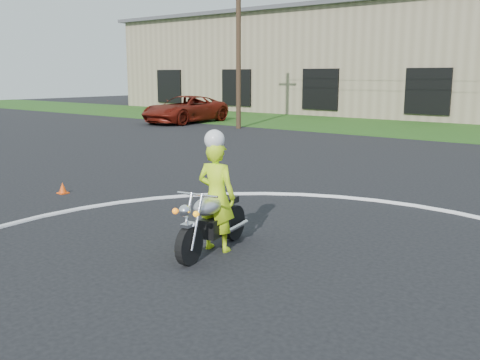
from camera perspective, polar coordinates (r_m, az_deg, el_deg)
The scene contains 5 objects.
course_markings at distance 8.37m, azimuth 20.83°, elevation -10.94°, with size 19.05×19.05×0.12m.
primary_motorcycle at distance 9.31m, azimuth -3.02°, elevation -4.38°, with size 0.76×2.18×1.15m.
rider_primary_grp at distance 9.30m, azimuth -2.53°, elevation -1.39°, with size 0.78×0.59×2.14m.
pickup_grp at distance 34.94m, azimuth -5.88°, elevation 7.51°, with size 3.22×6.36×1.72m.
warehouse at distance 48.60m, azimuth 11.46°, elevation 12.25°, with size 41.00×17.00×8.30m.
Camera 1 is at (4.40, -3.12, 3.05)m, focal length 40.00 mm.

